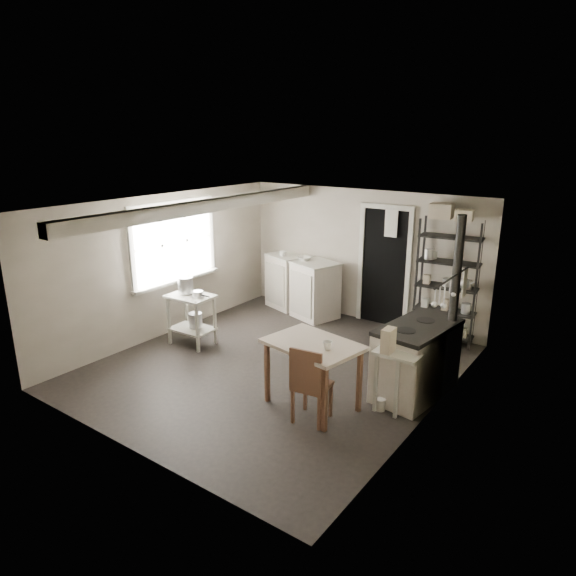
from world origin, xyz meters
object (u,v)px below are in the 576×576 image
Objects in this scene: prep_table at (192,320)px; chair at (312,382)px; work_table at (312,378)px; base_cabinets at (302,288)px; flour_sack at (420,332)px; stove at (416,362)px; stockpot at (186,285)px; shelf_rack at (447,284)px.

prep_table is 0.85× the size of chair.
chair reaches higher than work_table.
base_cabinets reaches higher than chair.
flour_sack is (2.42, -0.29, -0.22)m from base_cabinets.
prep_table is at bearing -165.00° from stove.
stockpot reaches higher than flour_sack.
base_cabinets is 3.46m from stove.
chair is at bearing -57.38° from work_table.
prep_table is 4.02m from shelf_rack.
base_cabinets is at bearing 117.75° from chair.
stockpot is at bearing -89.20° from base_cabinets.
prep_table reaches higher than flour_sack.
stockpot is at bearing 168.99° from prep_table.
prep_table reaches higher than work_table.
chair is at bearing -15.73° from stockpot.
work_table is (2.72, -0.55, -0.56)m from stockpot.
stove is at bearing 48.67° from work_table.
base_cabinets is (0.65, 2.25, -0.48)m from stockpot.
base_cabinets is 3.80m from chair.
shelf_rack is at bearing 61.62° from flour_sack.
stockpot reaches higher than prep_table.
flour_sack is (-0.22, -0.42, -0.71)m from shelf_rack.
work_table is (2.60, -0.53, -0.02)m from prep_table.
stockpot is 4.07m from shelf_rack.
prep_table is at bearing -11.01° from stockpot.
stove is at bearing 7.28° from stockpot.
work_table is at bearing -36.65° from base_cabinets.
stockpot reaches higher than base_cabinets.
stockpot is 0.27× the size of chair.
stove is 1.08× the size of work_table.
stockpot reaches higher than stove.
base_cabinets is 1.65× the size of chair.
work_table is (-0.58, -2.93, -0.57)m from shelf_rack.
stove is 1.35m from work_table.
chair is (-0.72, -1.28, 0.04)m from stove.
prep_table is 2.65m from work_table.
prep_table is at bearing -146.03° from flour_sack.
work_table is 2.26× the size of flour_sack.
prep_table is 3.56m from flour_sack.
shelf_rack is at bearing 37.12° from prep_table.
prep_table is at bearing 168.52° from work_table.
chair is at bearing -36.96° from base_cabinets.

